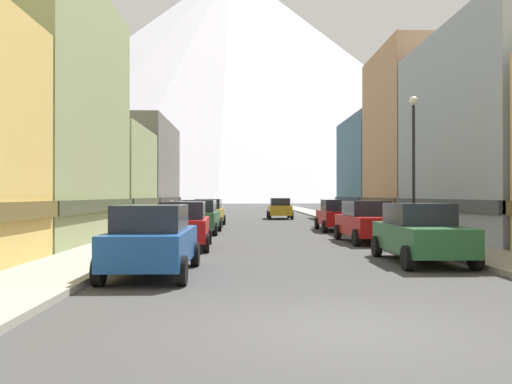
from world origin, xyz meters
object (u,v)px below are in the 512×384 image
object	(u,v)px
car_left_1	(183,225)
streetlamp_right	(414,147)
car_right_1	(367,221)
potted_plant_0	(125,223)
car_left_3	(208,212)
car_left_2	(200,217)
pedestrian_0	(172,213)
car_driving_0	(280,208)
car_right_2	(337,215)
car_right_0	(420,233)
car_left_0	(153,240)

from	to	relation	value
car_left_1	streetlamp_right	bearing A→B (deg)	5.94
car_right_1	potted_plant_0	world-z (taller)	car_right_1
car_left_3	car_left_1	bearing A→B (deg)	-90.00
car_left_1	streetlamp_right	distance (m)	9.70
potted_plant_0	car_left_2	bearing A→B (deg)	45.41
car_left_3	car_right_1	xyz separation A→B (m)	(7.60, -12.00, 0.00)
pedestrian_0	car_left_3	bearing A→B (deg)	-14.48
car_driving_0	streetlamp_right	distance (m)	24.84
car_left_1	car_right_2	world-z (taller)	same
car_driving_0	car_right_0	bearing A→B (deg)	-85.77
car_left_3	potted_plant_0	bearing A→B (deg)	-108.08
potted_plant_0	car_left_1	bearing A→B (deg)	-55.04
car_right_2	car_driving_0	world-z (taller)	same
car_left_1	car_right_0	world-z (taller)	same
car_left_1	car_left_3	size ratio (longest dim) A/B	1.00
car_right_0	streetlamp_right	world-z (taller)	streetlamp_right
car_left_0	streetlamp_right	world-z (taller)	streetlamp_right
car_left_0	streetlamp_right	xyz separation A→B (m)	(9.15, 7.77, 3.09)
car_right_0	car_right_1	distance (m)	6.85
car_left_2	car_right_2	size ratio (longest dim) A/B	1.00
potted_plant_0	car_driving_0	bearing A→B (deg)	67.47
car_right_1	streetlamp_right	world-z (taller)	streetlamp_right
car_left_0	car_right_1	bearing A→B (deg)	50.46
car_left_2	streetlamp_right	distance (m)	11.85
car_right_0	car_right_1	world-z (taller)	same
car_right_2	streetlamp_right	world-z (taller)	streetlamp_right
car_left_3	pedestrian_0	distance (m)	2.53
streetlamp_right	car_left_1	bearing A→B (deg)	-174.06
car_driving_0	car_right_2	bearing A→B (deg)	-81.95
car_driving_0	pedestrian_0	bearing A→B (deg)	-127.34
car_left_0	streetlamp_right	distance (m)	12.39
car_left_2	car_left_3	world-z (taller)	same
car_right_0	car_right_1	xyz separation A→B (m)	(-0.00, 6.85, 0.00)
car_left_0	car_right_2	xyz separation A→B (m)	(7.60, 16.58, 0.00)
car_left_3	car_right_2	world-z (taller)	same
car_right_1	pedestrian_0	xyz separation A→B (m)	(-10.05, 12.63, -0.03)
car_left_2	car_right_1	bearing A→B (deg)	-35.59
car_right_1	car_driving_0	distance (m)	23.03
car_left_3	car_driving_0	xyz separation A→B (m)	(5.40, 10.92, 0.00)
car_left_2	car_left_3	distance (m)	6.56
car_left_3	streetlamp_right	bearing A→B (deg)	-55.75
car_left_1	pedestrian_0	distance (m)	15.22
streetlamp_right	pedestrian_0	bearing A→B (deg)	129.50
car_right_1	car_left_3	bearing A→B (deg)	122.33
car_right_2	streetlamp_right	xyz separation A→B (m)	(1.55, -8.81, 3.09)
car_left_0	car_left_2	distance (m)	14.64
car_left_0	car_right_1	size ratio (longest dim) A/B	0.98
car_left_1	streetlamp_right	size ratio (longest dim) A/B	0.76
car_left_3	pedestrian_0	world-z (taller)	car_left_3
pedestrian_0	car_right_1	bearing A→B (deg)	-51.51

